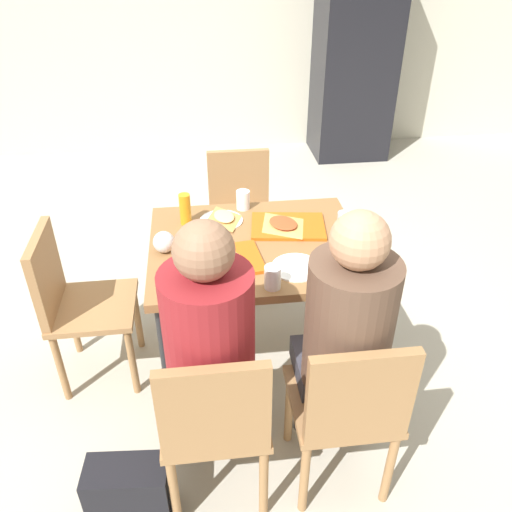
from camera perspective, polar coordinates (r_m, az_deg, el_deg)
name	(u,v)px	position (r m, az deg, el deg)	size (l,w,h in m)	color
ground_plane	(256,358)	(2.89, 0.00, -11.19)	(10.00, 10.00, 0.02)	#B2AD9E
main_table	(256,261)	(2.49, 0.00, -0.61)	(1.00, 0.83, 0.73)	olive
chair_near_left	(215,419)	(1.97, -4.58, -17.52)	(0.40, 0.40, 0.84)	#9E7247
chair_near_right	(348,406)	(2.03, 10.18, -15.98)	(0.40, 0.40, 0.84)	#9E7247
chair_far_side	(240,209)	(3.24, -1.74, 5.18)	(0.40, 0.40, 0.84)	#9E7247
chair_left_end	(73,298)	(2.63, -19.52, -4.38)	(0.40, 0.40, 0.84)	#9E7247
person_in_red	(210,342)	(1.89, -5.15, -9.49)	(0.32, 0.42, 1.25)	#383842
person_in_brown_jacket	(345,331)	(1.95, 9.78, -8.17)	(0.32, 0.42, 1.25)	#383842
tray_red_near	(221,261)	(2.29, -3.89, -0.57)	(0.36, 0.26, 0.02)	#D85914
tray_red_far	(288,226)	(2.56, 3.55, 3.31)	(0.36, 0.26, 0.02)	#D85914
paper_plate_center	(221,221)	(2.62, -3.88, 3.93)	(0.22, 0.22, 0.01)	white
paper_plate_near_edge	(296,267)	(2.26, 4.48, -1.25)	(0.22, 0.22, 0.01)	white
pizza_slice_a	(217,256)	(2.30, -4.30, 0.05)	(0.16, 0.22, 0.02)	#DBAD60
pizza_slice_b	(283,224)	(2.54, 3.01, 3.55)	(0.26, 0.28, 0.02)	tan
pizza_slice_c	(224,217)	(2.62, -3.56, 4.29)	(0.18, 0.23, 0.02)	#C68C47
plastic_cup_a	(243,200)	(2.71, -1.45, 6.22)	(0.07, 0.07, 0.10)	white
plastic_cup_b	(273,277)	(2.11, 1.84, -2.36)	(0.07, 0.07, 0.10)	white
soda_can	(344,224)	(2.50, 9.67, 3.49)	(0.07, 0.07, 0.12)	#B7BCC6
condiment_bottle	(185,209)	(2.58, -7.84, 5.14)	(0.06, 0.06, 0.16)	orange
foil_bundle	(164,242)	(2.38, -10.13, 1.53)	(0.10, 0.10, 0.10)	silver
handbag	(129,491)	(2.27, -13.80, -23.88)	(0.32, 0.16, 0.28)	black
drink_fridge	(355,55)	(5.25, 10.87, 20.95)	(0.70, 0.60, 1.90)	black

